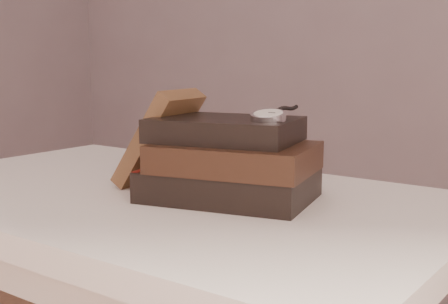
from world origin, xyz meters
The scene contains 5 objects.
table centered at (0.00, 0.35, 0.66)m, with size 1.00×0.60×0.75m.
book_stack centered at (0.13, 0.37, 0.81)m, with size 0.30×0.23×0.13m.
journal centered at (-0.02, 0.38, 0.84)m, with size 0.03×0.11×0.19m, color #442A1A.
pocket_watch centered at (0.20, 0.38, 0.89)m, with size 0.06×0.16×0.02m.
eyeglasses centered at (0.02, 0.44, 0.82)m, with size 0.13×0.15×0.05m.
Camera 1 is at (0.68, -0.39, 0.98)m, focal length 48.38 mm.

